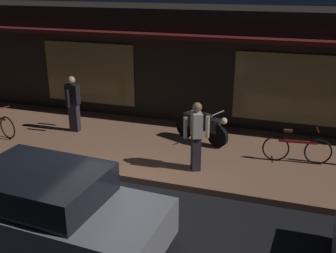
{
  "coord_description": "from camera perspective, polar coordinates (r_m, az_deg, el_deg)",
  "views": [
    {
      "loc": [
        3.31,
        -6.49,
        4.44
      ],
      "look_at": [
        0.39,
        2.4,
        0.95
      ],
      "focal_mm": 42.51,
      "sensor_mm": 36.0,
      "label": 1
    }
  ],
  "objects": [
    {
      "name": "motorcycle",
      "position": [
        11.0,
        4.96,
        0.2
      ],
      "size": [
        1.61,
        0.84,
        0.97
      ],
      "color": "black",
      "rests_on": "sidewalk_slab"
    },
    {
      "name": "person_photographer",
      "position": [
        11.97,
        -13.43,
        3.33
      ],
      "size": [
        0.38,
        0.61,
        1.67
      ],
      "color": "#28232D",
      "rests_on": "sidewalk_slab"
    },
    {
      "name": "storefront_building",
      "position": [
        13.55,
        3.74,
        9.21
      ],
      "size": [
        18.0,
        3.3,
        3.6
      ],
      "color": "black",
      "rests_on": "ground_plane"
    },
    {
      "name": "sidewalk_slab",
      "position": [
        10.96,
        -0.96,
        -3.02
      ],
      "size": [
        18.0,
        4.0,
        0.15
      ],
      "primitive_type": "cube",
      "color": "#8C6047",
      "rests_on": "ground_plane"
    },
    {
      "name": "person_bystander",
      "position": [
        9.26,
        4.08,
        -1.23
      ],
      "size": [
        0.59,
        0.44,
        1.67
      ],
      "color": "#28232D",
      "rests_on": "sidewalk_slab"
    },
    {
      "name": "ground_plane",
      "position": [
        8.53,
        -7.68,
        -11.12
      ],
      "size": [
        60.0,
        60.0,
        0.0
      ],
      "primitive_type": "plane",
      "color": "black"
    },
    {
      "name": "bicycle_parked",
      "position": [
        10.28,
        17.96,
        -3.09
      ],
      "size": [
        1.65,
        0.42,
        0.91
      ],
      "color": "black",
      "rests_on": "sidewalk_slab"
    },
    {
      "name": "parked_car_far",
      "position": [
        7.33,
        -16.87,
        -11.21
      ],
      "size": [
        4.2,
        2.01,
        1.42
      ],
      "color": "black",
      "rests_on": "ground_plane"
    }
  ]
}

